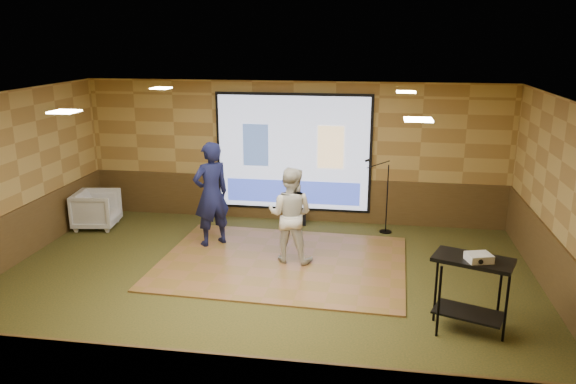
% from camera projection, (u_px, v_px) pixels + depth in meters
% --- Properties ---
extents(ground, '(9.00, 9.00, 0.00)m').
position_uv_depth(ground, '(261.00, 287.00, 9.02)').
color(ground, '#2B3317').
rests_on(ground, ground).
extents(room_shell, '(9.04, 7.04, 3.02)m').
position_uv_depth(room_shell, '(259.00, 160.00, 8.45)').
color(room_shell, tan).
rests_on(room_shell, ground).
extents(wainscot_back, '(9.00, 0.04, 0.95)m').
position_uv_depth(wainscot_back, '(293.00, 199.00, 12.20)').
color(wainscot_back, '#4A3518').
rests_on(wainscot_back, ground).
extents(wainscot_left, '(0.04, 7.00, 0.95)m').
position_uv_depth(wainscot_left, '(4.00, 244.00, 9.57)').
color(wainscot_left, '#4A3518').
rests_on(wainscot_left, ground).
extents(wainscot_right, '(0.04, 7.00, 0.95)m').
position_uv_depth(wainscot_right, '(560.00, 278.00, 8.21)').
color(wainscot_right, '#4A3518').
rests_on(wainscot_right, ground).
extents(projector_screen, '(3.32, 0.06, 2.52)m').
position_uv_depth(projector_screen, '(293.00, 154.00, 11.89)').
color(projector_screen, black).
rests_on(projector_screen, room_shell).
extents(downlight_nw, '(0.32, 0.32, 0.02)m').
position_uv_depth(downlight_nw, '(161.00, 88.00, 10.26)').
color(downlight_nw, beige).
rests_on(downlight_nw, room_shell).
extents(downlight_ne, '(0.32, 0.32, 0.02)m').
position_uv_depth(downlight_ne, '(406.00, 92.00, 9.59)').
color(downlight_ne, beige).
rests_on(downlight_ne, room_shell).
extents(downlight_sw, '(0.32, 0.32, 0.02)m').
position_uv_depth(downlight_sw, '(64.00, 112.00, 7.12)').
color(downlight_sw, beige).
rests_on(downlight_sw, room_shell).
extents(downlight_se, '(0.32, 0.32, 0.02)m').
position_uv_depth(downlight_se, '(418.00, 120.00, 6.45)').
color(downlight_se, beige).
rests_on(downlight_se, room_shell).
extents(dance_floor, '(4.41, 3.42, 0.03)m').
position_uv_depth(dance_floor, '(282.00, 262.00, 9.97)').
color(dance_floor, brown).
rests_on(dance_floor, ground).
extents(player_left, '(0.85, 0.85, 1.99)m').
position_uv_depth(player_left, '(211.00, 194.00, 10.54)').
color(player_left, '#141840').
rests_on(player_left, dance_floor).
extents(player_right, '(0.91, 0.76, 1.70)m').
position_uv_depth(player_right, '(290.00, 215.00, 9.80)').
color(player_right, silver).
rests_on(player_right, dance_floor).
extents(av_table, '(1.01, 0.53, 1.07)m').
position_uv_depth(av_table, '(472.00, 279.00, 7.49)').
color(av_table, black).
rests_on(av_table, ground).
extents(projector, '(0.37, 0.34, 0.10)m').
position_uv_depth(projector, '(479.00, 258.00, 7.29)').
color(projector, silver).
rests_on(projector, av_table).
extents(mic_stand, '(0.60, 0.25, 1.53)m').
position_uv_depth(mic_stand, '(384.00, 209.00, 11.41)').
color(mic_stand, black).
rests_on(mic_stand, ground).
extents(banquet_chair, '(0.96, 0.94, 0.78)m').
position_uv_depth(banquet_chair, '(97.00, 209.00, 11.73)').
color(banquet_chair, gray).
rests_on(banquet_chair, ground).
extents(duffel_bag, '(0.48, 0.38, 0.26)m').
position_uv_depth(duffel_bag, '(295.00, 218.00, 11.98)').
color(duffel_bag, black).
rests_on(duffel_bag, ground).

